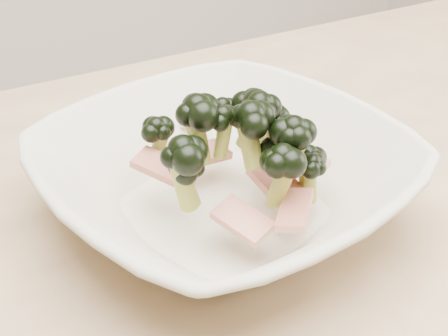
{
  "coord_description": "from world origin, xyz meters",
  "views": [
    {
      "loc": [
        -0.28,
        -0.37,
        1.1
      ],
      "look_at": [
        -0.06,
        0.04,
        0.8
      ],
      "focal_mm": 50.0,
      "sensor_mm": 36.0,
      "label": 1
    }
  ],
  "objects": [
    {
      "name": "dining_table",
      "position": [
        0.0,
        0.0,
        0.65
      ],
      "size": [
        1.2,
        0.8,
        0.75
      ],
      "color": "tan",
      "rests_on": "ground"
    },
    {
      "name": "broccoli_dish",
      "position": [
        -0.06,
        0.04,
        0.79
      ],
      "size": [
        0.37,
        0.37,
        0.13
      ],
      "color": "beige",
      "rests_on": "dining_table"
    }
  ]
}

